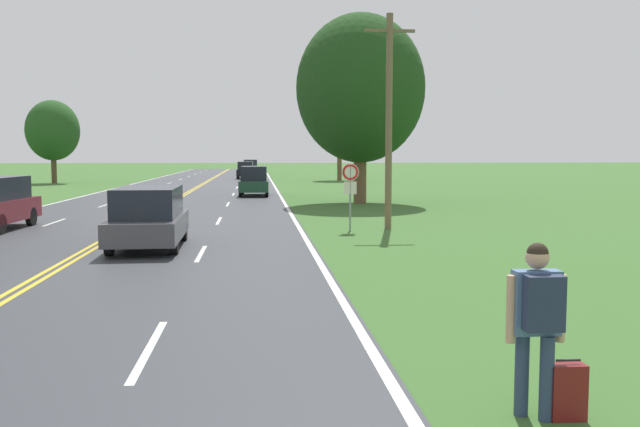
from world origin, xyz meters
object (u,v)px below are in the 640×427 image
object	(u,v)px
car_white_van_distant	(250,167)
suitcase	(567,392)
car_dark_green_van_mid_far	(254,180)
car_black_suv_receding	(245,170)
hitchhiker_person	(538,312)
tree_left_verge	(340,129)
traffic_sign	(350,180)
car_dark_grey_van_approaching	(149,216)
tree_mid_treeline	(53,131)
tree_right_cluster	(360,89)

from	to	relation	value
car_white_van_distant	suitcase	bearing A→B (deg)	0.01
car_dark_green_van_mid_far	car_black_suv_receding	size ratio (longest dim) A/B	1.00
hitchhiker_person	tree_left_verge	bearing A→B (deg)	-4.38
hitchhiker_person	traffic_sign	size ratio (longest dim) A/B	0.76
traffic_sign	car_dark_grey_van_approaching	bearing A→B (deg)	-150.43
hitchhiker_person	tree_mid_treeline	bearing A→B (deg)	21.07
car_white_van_distant	traffic_sign	bearing A→B (deg)	0.81
tree_left_verge	car_black_suv_receding	size ratio (longest dim) A/B	1.75
hitchhiker_person	tree_mid_treeline	size ratio (longest dim) A/B	0.24
tree_right_cluster	tree_mid_treeline	bearing A→B (deg)	131.15
hitchhiker_person	car_black_suv_receding	size ratio (longest dim) A/B	0.40
traffic_sign	car_dark_green_van_mid_far	size ratio (longest dim) A/B	0.52
suitcase	car_dark_grey_van_approaching	world-z (taller)	car_dark_grey_van_approaching
suitcase	car_dark_green_van_mid_far	xyz separation A→B (m)	(-3.23, 37.37, 0.70)
suitcase	tree_mid_treeline	bearing A→B (deg)	21.34
hitchhiker_person	car_white_van_distant	world-z (taller)	car_white_van_distant
hitchhiker_person	car_dark_grey_van_approaching	distance (m)	14.50
hitchhiker_person	tree_right_cluster	xyz separation A→B (m)	(2.87, 30.14, 5.09)
traffic_sign	tree_right_cluster	world-z (taller)	tree_right_cluster
car_dark_grey_van_approaching	car_white_van_distant	size ratio (longest dim) A/B	1.02
hitchhiker_person	car_white_van_distant	distance (m)	83.04
car_dark_green_van_mid_far	tree_left_verge	bearing A→B (deg)	162.10
tree_mid_treeline	car_white_van_distant	xyz separation A→B (m)	(17.70, 25.25, -3.82)
suitcase	traffic_sign	bearing A→B (deg)	0.39
tree_right_cluster	car_dark_green_van_mid_far	world-z (taller)	tree_right_cluster
car_black_suv_receding	car_white_van_distant	bearing A→B (deg)	179.48
tree_right_cluster	suitcase	bearing A→B (deg)	-94.82
tree_left_verge	car_dark_green_van_mid_far	bearing A→B (deg)	-109.22
tree_left_verge	car_white_van_distant	bearing A→B (deg)	113.77
hitchhiker_person	car_black_suv_receding	distance (m)	67.42
hitchhiker_person	car_dark_green_van_mid_far	xyz separation A→B (m)	(-2.91, 37.34, -0.12)
tree_mid_treeline	car_white_van_distant	distance (m)	31.08
suitcase	tree_left_verge	distance (m)	62.48
car_dark_green_van_mid_far	car_white_van_distant	size ratio (longest dim) A/B	0.96
tree_left_verge	car_dark_green_van_mid_far	size ratio (longest dim) A/B	1.75
tree_left_verge	car_dark_green_van_mid_far	xyz separation A→B (m)	(-8.60, -24.68, -4.22)
traffic_sign	car_white_van_distant	xyz separation A→B (m)	(-3.99, 66.11, -0.78)
suitcase	traffic_sign	xyz separation A→B (m)	(0.14, 16.88, 1.49)
suitcase	car_dark_green_van_mid_far	distance (m)	37.52
hitchhiker_person	car_white_van_distant	xyz separation A→B (m)	(-3.52, 82.96, -0.11)
traffic_sign	car_dark_grey_van_approaching	size ratio (longest dim) A/B	0.50
suitcase	tree_right_cluster	bearing A→B (deg)	-3.95
car_dark_grey_van_approaching	car_dark_green_van_mid_far	xyz separation A→B (m)	(2.97, 24.08, 0.08)
hitchhiker_person	car_black_suv_receding	bearing A→B (deg)	4.19
hitchhiker_person	tree_right_cluster	bearing A→B (deg)	-4.56
tree_left_verge	car_dark_grey_van_approaching	distance (m)	50.31
car_black_suv_receding	traffic_sign	bearing A→B (deg)	5.84
traffic_sign	car_white_van_distant	distance (m)	66.24
suitcase	car_dark_green_van_mid_far	size ratio (longest dim) A/B	0.14
traffic_sign	tree_right_cluster	bearing A→B (deg)	79.76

